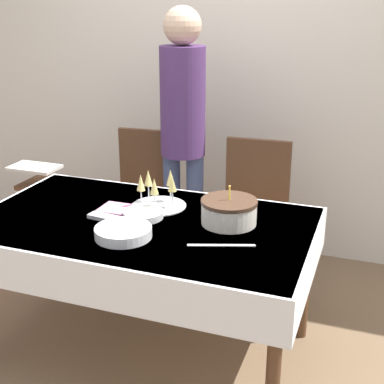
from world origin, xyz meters
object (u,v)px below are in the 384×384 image
birthday_cake (229,212)px  plate_stack_dessert (143,214)px  plate_stack_main (124,232)px  dining_chair_far_left (144,198)px  person_standing (183,121)px  champagne_tray (158,191)px  dining_chair_far_right (253,212)px  high_chair (44,194)px

birthday_cake → plate_stack_dessert: 0.43m
birthday_cake → plate_stack_main: birthday_cake is taller
dining_chair_far_left → person_standing: bearing=13.0°
plate_stack_main → person_standing: person_standing is taller
dining_chair_far_left → birthday_cake: dining_chair_far_left is taller
champagne_tray → person_standing: person_standing is taller
plate_stack_main → person_standing: 1.11m
plate_stack_main → plate_stack_dessert: (-0.02, 0.24, -0.01)m
dining_chair_far_right → birthday_cake: size_ratio=3.57×
plate_stack_dessert → person_standing: (-0.10, 0.83, 0.29)m
high_chair → plate_stack_main: bearing=-40.7°
champagne_tray → high_chair: (-1.12, 0.56, -0.35)m
birthday_cake → plate_stack_main: size_ratio=1.04×
dining_chair_far_left → person_standing: (0.26, 0.06, 0.52)m
birthday_cake → high_chair: size_ratio=0.38×
dining_chair_far_left → high_chair: 0.75m
birthday_cake → high_chair: 1.69m
dining_chair_far_left → high_chair: size_ratio=1.37×
dining_chair_far_right → dining_chair_far_left: bearing=-180.0°
plate_stack_main → high_chair: bearing=139.3°
plate_stack_dessert → person_standing: bearing=97.2°
dining_chair_far_right → champagne_tray: size_ratio=3.39×
high_chair → champagne_tray: bearing=-26.7°
dining_chair_far_right → plate_stack_main: 1.10m
person_standing → birthday_cake: bearing=-55.2°
high_chair → birthday_cake: bearing=-23.1°
plate_stack_dessert → person_standing: 0.88m
birthday_cake → high_chair: (-1.53, 0.65, -0.33)m
plate_stack_dessert → high_chair: bearing=146.7°
plate_stack_main → dining_chair_far_right: bearing=70.4°
birthday_cake → champagne_tray: bearing=167.8°
birthday_cake → person_standing: size_ratio=0.16×
dining_chair_far_right → plate_stack_dessert: bearing=-116.1°
dining_chair_far_right → high_chair: bearing=-178.5°
plate_stack_main → dining_chair_far_left: bearing=110.5°
dining_chair_far_left → birthday_cake: 1.08m
plate_stack_main → plate_stack_dessert: 0.24m
champagne_tray → plate_stack_dessert: (-0.01, -0.17, -0.07)m
dining_chair_far_right → birthday_cake: (0.04, -0.69, 0.28)m
dining_chair_far_right → champagne_tray: dining_chair_far_right is taller
champagne_tray → plate_stack_main: 0.41m
dining_chair_far_left → dining_chair_far_right: 0.74m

